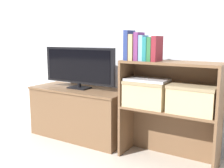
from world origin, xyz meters
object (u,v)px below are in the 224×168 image
at_px(book_navy, 129,45).
at_px(book_forest, 152,49).
at_px(book_plum, 139,46).
at_px(book_skyblue, 143,48).
at_px(book_tan, 134,47).
at_px(storage_basket_right, 193,98).
at_px(laptop, 147,80).
at_px(tv, 79,66).
at_px(book_teal, 148,49).
at_px(book_maroon, 157,49).
at_px(tv_stand, 80,113).
at_px(storage_basket_left, 147,92).

xyz_separation_m(book_navy, book_forest, (0.21, 0.00, -0.03)).
bearing_deg(book_plum, book_skyblue, 0.00).
bearing_deg(book_tan, storage_basket_right, 2.61).
relative_size(book_tan, laptop, 0.60).
distance_m(tv, book_teal, 0.82).
bearing_deg(storage_basket_right, tv, 176.11).
distance_m(book_navy, book_tan, 0.05).
relative_size(book_tan, book_maroon, 1.07).
bearing_deg(tv, storage_basket_right, -3.89).
bearing_deg(book_navy, book_plum, 0.00).
bearing_deg(storage_basket_right, book_tan, -177.39).
height_order(tv_stand, book_tan, book_tan).
xyz_separation_m(storage_basket_left, laptop, (0.00, 0.00, 0.11)).
xyz_separation_m(tv_stand, storage_basket_left, (0.78, -0.08, 0.31)).
distance_m(book_skyblue, storage_basket_left, 0.37).
height_order(book_maroon, laptop, book_maroon).
bearing_deg(tv_stand, laptop, -5.87).
relative_size(book_teal, book_forest, 1.01).
bearing_deg(storage_basket_left, book_navy, -172.01).
bearing_deg(tv_stand, book_tan, -8.75).
height_order(book_forest, book_maroon, book_maroon).
xyz_separation_m(book_tan, book_forest, (0.16, 0.00, -0.01)).
distance_m(book_maroon, storage_basket_right, 0.47).
distance_m(book_forest, book_maroon, 0.04).
height_order(storage_basket_left, storage_basket_right, same).
relative_size(tv_stand, tv, 1.24).
xyz_separation_m(tv, book_maroon, (0.87, -0.10, 0.20)).
distance_m(tv_stand, book_teal, 1.04).
distance_m(book_tan, book_teal, 0.12).
distance_m(book_maroon, storage_basket_left, 0.38).
relative_size(tv_stand, book_tan, 4.87).
bearing_deg(book_navy, book_forest, 0.00).
distance_m(book_skyblue, book_maroon, 0.12).
distance_m(book_teal, storage_basket_right, 0.52).
bearing_deg(book_skyblue, book_tan, -180.00).
height_order(tv, book_maroon, book_maroon).
distance_m(tv, storage_basket_left, 0.80).
height_order(tv, book_navy, book_navy).
distance_m(tv_stand, book_plum, 1.00).
bearing_deg(book_navy, tv, 170.76).
bearing_deg(book_forest, storage_basket_left, 153.88).
xyz_separation_m(book_plum, book_skyblue, (0.04, 0.00, -0.01)).
bearing_deg(book_plum, tv_stand, 171.77).
bearing_deg(book_plum, book_maroon, -0.00).
xyz_separation_m(tv_stand, storage_basket_right, (1.16, -0.08, 0.31)).
xyz_separation_m(book_navy, book_maroon, (0.25, -0.00, -0.02)).
height_order(tv, storage_basket_right, tv).
bearing_deg(storage_basket_right, book_forest, -176.13).
distance_m(storage_basket_left, laptop, 0.11).
bearing_deg(book_tan, tv, 171.38).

